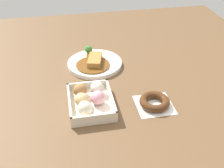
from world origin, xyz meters
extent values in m
plane|color=brown|center=(0.00, 0.00, 0.00)|extent=(1.60, 1.60, 0.00)
cylinder|color=white|center=(-0.12, -0.08, 0.01)|extent=(0.25, 0.25, 0.02)
cylinder|color=brown|center=(-0.09, -0.10, 0.02)|extent=(0.15, 0.15, 0.01)
cube|color=#A87538|center=(-0.11, -0.08, 0.04)|extent=(0.12, 0.08, 0.02)
cylinder|color=white|center=(-0.16, -0.06, 0.02)|extent=(0.06, 0.06, 0.00)
ellipsoid|color=yellow|center=(-0.16, -0.06, 0.03)|extent=(0.03, 0.03, 0.01)
cylinder|color=#8CB766|center=(-0.19, -0.10, 0.03)|extent=(0.01, 0.01, 0.02)
sphere|color=#387A2D|center=(-0.19, -0.10, 0.05)|extent=(0.04, 0.04, 0.04)
cube|color=orange|center=(-0.17, -0.10, 0.03)|extent=(0.02, 0.02, 0.02)
cube|color=beige|center=(0.17, -0.14, 0.01)|extent=(0.21, 0.16, 0.01)
cube|color=beige|center=(0.07, -0.14, 0.03)|extent=(0.01, 0.16, 0.03)
cube|color=beige|center=(0.27, -0.14, 0.03)|extent=(0.01, 0.16, 0.03)
cube|color=beige|center=(0.17, -0.22, 0.03)|extent=(0.21, 0.01, 0.03)
cube|color=beige|center=(0.17, -0.06, 0.03)|extent=(0.21, 0.01, 0.03)
sphere|color=#9E6B3D|center=(0.12, -0.17, 0.04)|extent=(0.05, 0.05, 0.05)
sphere|color=#DBB77A|center=(0.18, -0.17, 0.04)|extent=(0.05, 0.05, 0.05)
sphere|color=#EFE5C6|center=(0.23, -0.17, 0.04)|extent=(0.05, 0.05, 0.05)
sphere|color=silver|center=(0.12, -0.11, 0.04)|extent=(0.05, 0.05, 0.05)
sphere|color=pink|center=(0.18, -0.11, 0.04)|extent=(0.05, 0.05, 0.05)
cube|color=white|center=(0.21, 0.09, 0.00)|extent=(0.14, 0.14, 0.00)
torus|color=#4C2B14|center=(0.21, 0.09, 0.02)|extent=(0.11, 0.11, 0.03)
camera|label=1|loc=(0.95, -0.21, 0.64)|focal=43.51mm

